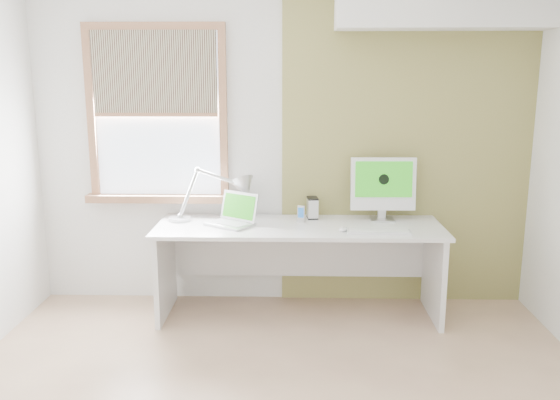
{
  "coord_description": "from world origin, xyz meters",
  "views": [
    {
      "loc": [
        0.1,
        -2.96,
        1.87
      ],
      "look_at": [
        0.0,
        1.05,
        1.0
      ],
      "focal_mm": 37.46,
      "sensor_mm": 36.0,
      "label": 1
    }
  ],
  "objects_px": {
    "external_drive": "(312,208)",
    "imac": "(383,185)",
    "desk_lamp": "(233,192)",
    "laptop": "(234,217)",
    "desk": "(299,247)"
  },
  "relations": [
    {
      "from": "imac",
      "to": "external_drive",
      "type": "bearing_deg",
      "value": 175.88
    },
    {
      "from": "external_drive",
      "to": "imac",
      "type": "bearing_deg",
      "value": -4.12
    },
    {
      "from": "laptop",
      "to": "external_drive",
      "type": "relative_size",
      "value": 2.54
    },
    {
      "from": "laptop",
      "to": "imac",
      "type": "xyz_separation_m",
      "value": [
        1.17,
        0.16,
        0.22
      ]
    },
    {
      "from": "external_drive",
      "to": "laptop",
      "type": "bearing_deg",
      "value": -161.54
    },
    {
      "from": "external_drive",
      "to": "imac",
      "type": "xyz_separation_m",
      "value": [
        0.55,
        -0.04,
        0.2
      ]
    },
    {
      "from": "desk_lamp",
      "to": "external_drive",
      "type": "height_order",
      "value": "desk_lamp"
    },
    {
      "from": "desk_lamp",
      "to": "external_drive",
      "type": "distance_m",
      "value": 0.65
    },
    {
      "from": "desk",
      "to": "imac",
      "type": "bearing_deg",
      "value": 11.39
    },
    {
      "from": "desk",
      "to": "external_drive",
      "type": "distance_m",
      "value": 0.35
    },
    {
      "from": "imac",
      "to": "laptop",
      "type": "bearing_deg",
      "value": -171.96
    },
    {
      "from": "desk",
      "to": "imac",
      "type": "xyz_separation_m",
      "value": [
        0.66,
        0.13,
        0.47
      ]
    },
    {
      "from": "laptop",
      "to": "imac",
      "type": "height_order",
      "value": "imac"
    },
    {
      "from": "imac",
      "to": "desk_lamp",
      "type": "bearing_deg",
      "value": 179.97
    },
    {
      "from": "desk_lamp",
      "to": "external_drive",
      "type": "bearing_deg",
      "value": 3.52
    }
  ]
}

